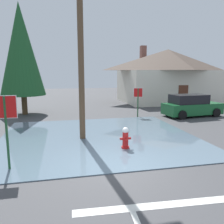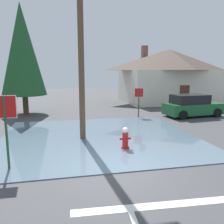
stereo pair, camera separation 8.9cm
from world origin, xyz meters
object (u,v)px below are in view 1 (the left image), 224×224
stop_sign_far (138,97)px  utility_pole (80,32)px  parked_car (191,106)px  house (167,75)px  stop_sign_near (6,117)px  fire_hydrant (125,138)px  pine_tree_tall_left (21,50)px

stop_sign_far → utility_pole: bearing=-132.9°
parked_car → house: bearing=76.2°
utility_pole → stop_sign_far: size_ratio=4.62×
stop_sign_near → fire_hydrant: 4.76m
utility_pole → parked_car: size_ratio=2.19×
house → parked_car: (-2.10, -8.53, -2.17)m
utility_pole → stop_sign_far: bearing=47.1°
stop_sign_far → parked_car: stop_sign_far is taller
pine_tree_tall_left → fire_hydrant: bearing=-61.0°
utility_pole → parked_car: (8.45, 4.24, -4.29)m
stop_sign_far → house: house is taller
stop_sign_near → parked_car: (11.22, 7.39, -1.03)m
fire_hydrant → house: (8.91, 14.70, 2.47)m
stop_sign_near → pine_tree_tall_left: bearing=95.1°
stop_sign_far → stop_sign_near: bearing=-132.2°
fire_hydrant → pine_tree_tall_left: 11.97m
house → pine_tree_tall_left: (-14.30, -4.97, 1.96)m
pine_tree_tall_left → stop_sign_far: bearing=-19.6°
stop_sign_near → house: (13.31, 15.92, 1.13)m
fire_hydrant → utility_pole: 5.25m
house → utility_pole: bearing=-129.6°
stop_sign_near → parked_car: bearing=33.4°
fire_hydrant → parked_car: 9.20m
stop_sign_far → parked_car: (3.95, -0.61, -0.72)m
utility_pole → house: 16.69m
utility_pole → house: bearing=50.4°
utility_pole → parked_car: bearing=26.6°
fire_hydrant → pine_tree_tall_left: size_ratio=0.11×
fire_hydrant → stop_sign_near: bearing=-164.5°
house → parked_car: bearing=-103.8°
fire_hydrant → utility_pole: (-1.64, 1.94, 4.60)m
house → stop_sign_near: bearing=-129.9°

